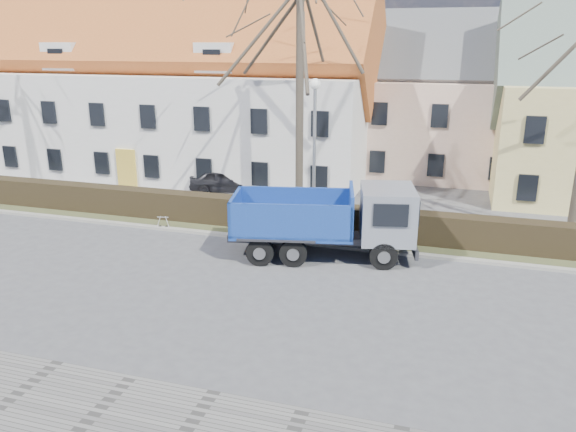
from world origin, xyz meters
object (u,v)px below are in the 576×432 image
(streetlight, at_px, (314,154))
(parked_car_a, at_px, (225,181))
(dump_truck, at_px, (317,221))
(cart_frame, at_px, (159,222))

(streetlight, bearing_deg, parked_car_a, 144.36)
(dump_truck, height_order, parked_car_a, dump_truck)
(cart_frame, distance_m, parked_car_a, 6.85)
(dump_truck, xyz_separation_m, streetlight, (-1.04, 3.54, 1.87))
(streetlight, height_order, parked_car_a, streetlight)
(parked_car_a, bearing_deg, streetlight, -138.37)
(parked_car_a, bearing_deg, dump_truck, -150.46)
(dump_truck, xyz_separation_m, cart_frame, (-7.60, 1.18, -1.14))
(streetlight, bearing_deg, dump_truck, -73.60)
(cart_frame, xyz_separation_m, parked_car_a, (0.32, 6.84, 0.33))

